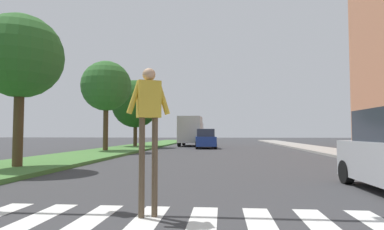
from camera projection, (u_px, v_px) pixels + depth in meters
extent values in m
plane|color=#38383A|center=(218.00, 149.00, 28.85)|extent=(140.00, 140.00, 0.00)
cube|color=silver|center=(35.00, 219.00, 5.27)|extent=(0.45, 2.20, 0.01)
cube|color=silver|center=(89.00, 221.00, 5.19)|extent=(0.45, 2.20, 0.01)
cube|color=silver|center=(145.00, 222.00, 5.11)|extent=(0.45, 2.20, 0.01)
cube|color=silver|center=(202.00, 224.00, 5.02)|extent=(0.45, 2.20, 0.01)
cube|color=silver|center=(262.00, 225.00, 4.94)|extent=(0.45, 2.20, 0.01)
cube|color=silver|center=(323.00, 227.00, 4.86)|extent=(0.45, 2.20, 0.01)
cube|color=#477A38|center=(126.00, 149.00, 27.57)|extent=(4.26, 64.00, 0.15)
cylinder|color=#4C3823|center=(18.00, 123.00, 12.30)|extent=(0.36, 0.36, 3.22)
sphere|color=#2D6628|center=(20.00, 56.00, 12.44)|extent=(3.19, 3.19, 3.19)
cylinder|color=#4C3823|center=(106.00, 125.00, 23.74)|extent=(0.36, 0.36, 3.59)
sphere|color=#2D6628|center=(106.00, 86.00, 23.90)|extent=(3.64, 3.64, 3.64)
cylinder|color=#4C3823|center=(135.00, 132.00, 31.21)|extent=(0.36, 0.36, 2.67)
sphere|color=#1E4C19|center=(136.00, 104.00, 31.36)|extent=(4.54, 4.54, 4.54)
cube|color=#9E9991|center=(321.00, 150.00, 26.13)|extent=(3.00, 64.00, 0.15)
cylinder|color=brown|center=(155.00, 167.00, 5.49)|extent=(0.13, 0.13, 1.65)
cylinder|color=brown|center=(142.00, 167.00, 5.41)|extent=(0.13, 0.13, 1.65)
cube|color=gold|center=(149.00, 99.00, 5.51)|extent=(0.45, 0.38, 0.62)
cylinder|color=gold|center=(163.00, 98.00, 5.60)|extent=(0.28, 0.20, 0.58)
cylinder|color=gold|center=(135.00, 97.00, 5.43)|extent=(0.28, 0.20, 0.58)
sphere|color=tan|center=(149.00, 75.00, 5.54)|extent=(0.29, 0.29, 0.22)
cylinder|color=black|center=(346.00, 172.00, 8.99)|extent=(0.23, 0.64, 0.64)
cube|color=navy|center=(205.00, 141.00, 29.98)|extent=(2.16, 4.59, 0.85)
cube|color=#2D333D|center=(205.00, 133.00, 29.80)|extent=(1.73, 2.13, 0.69)
cylinder|color=black|center=(196.00, 144.00, 31.74)|extent=(0.28, 0.66, 0.64)
cylinder|color=black|center=(213.00, 144.00, 31.73)|extent=(0.28, 0.66, 0.64)
cylinder|color=black|center=(197.00, 145.00, 28.19)|extent=(0.28, 0.66, 0.64)
cylinder|color=black|center=(215.00, 145.00, 28.19)|extent=(0.28, 0.66, 0.64)
cube|color=silver|center=(193.00, 133.00, 37.51)|extent=(2.30, 2.00, 2.20)
cube|color=beige|center=(190.00, 130.00, 34.45)|extent=(2.30, 4.20, 2.70)
cylinder|color=black|center=(184.00, 141.00, 37.55)|extent=(0.30, 0.90, 0.90)
cylinder|color=black|center=(202.00, 141.00, 37.36)|extent=(0.30, 0.90, 0.90)
cylinder|color=black|center=(179.00, 142.00, 33.43)|extent=(0.30, 0.90, 0.90)
cylinder|color=black|center=(200.00, 142.00, 33.24)|extent=(0.30, 0.90, 0.90)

